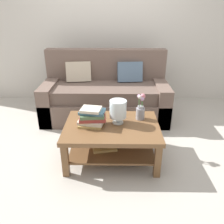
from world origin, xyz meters
The scene contains 7 objects.
ground_plane centered at (0.00, 0.00, 0.00)m, with size 10.00×10.00×0.00m, color #B7B2A8.
back_wall centered at (0.00, 1.65, 1.35)m, with size 6.40×0.12×2.70m, color beige.
couch centered at (-0.05, 0.78, 0.36)m, with size 1.97×0.90×1.06m.
coffee_table centered at (0.07, -0.42, 0.32)m, with size 1.10×0.80×0.44m.
book_stack_main centered at (-0.16, -0.41, 0.54)m, with size 0.33×0.25×0.21m.
glass_hurricane_vase centered at (0.14, -0.35, 0.61)m, with size 0.20×0.20×0.28m.
flower_pitcher centered at (0.42, -0.24, 0.57)m, with size 0.11×0.11×0.32m.
Camera 1 is at (0.11, -2.78, 1.70)m, focal length 37.07 mm.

